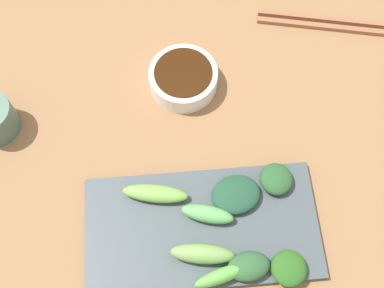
% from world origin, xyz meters
% --- Properties ---
extents(tabletop, '(2.10, 2.10, 0.02)m').
position_xyz_m(tabletop, '(0.00, 0.00, 0.01)').
color(tabletop, olive).
rests_on(tabletop, ground).
extents(sauce_bowl, '(0.11, 0.11, 0.04)m').
position_xyz_m(sauce_bowl, '(-0.11, -0.03, 0.04)').
color(sauce_bowl, white).
rests_on(sauce_bowl, tabletop).
extents(serving_plate, '(0.17, 0.33, 0.01)m').
position_xyz_m(serving_plate, '(0.13, -0.02, 0.03)').
color(serving_plate, '#434D51').
rests_on(serving_plate, tabletop).
extents(broccoli_leafy_0, '(0.05, 0.06, 0.03)m').
position_xyz_m(broccoli_leafy_0, '(0.19, 0.04, 0.05)').
color(broccoli_leafy_0, '#2C5831').
rests_on(broccoli_leafy_0, serving_plate).
extents(broccoli_stalk_1, '(0.05, 0.08, 0.02)m').
position_xyz_m(broccoli_stalk_1, '(0.12, -0.01, 0.04)').
color(broccoli_stalk_1, '#5CB05A').
rests_on(broccoli_stalk_1, serving_plate).
extents(broccoli_stalk_2, '(0.04, 0.10, 0.02)m').
position_xyz_m(broccoli_stalk_2, '(0.08, -0.08, 0.04)').
color(broccoli_stalk_2, '#73AF4A').
rests_on(broccoli_stalk_2, serving_plate).
extents(broccoli_leafy_3, '(0.06, 0.06, 0.02)m').
position_xyz_m(broccoli_leafy_3, '(0.20, 0.09, 0.04)').
color(broccoli_leafy_3, '#295C1E').
rests_on(broccoli_leafy_3, serving_plate).
extents(broccoli_leafy_4, '(0.05, 0.05, 0.02)m').
position_xyz_m(broccoli_leafy_4, '(0.07, 0.10, 0.04)').
color(broccoli_leafy_4, '#28542B').
rests_on(broccoli_leafy_4, serving_plate).
extents(broccoli_leafy_5, '(0.07, 0.08, 0.02)m').
position_xyz_m(broccoli_leafy_5, '(0.09, 0.03, 0.04)').
color(broccoli_leafy_5, '#1F4931').
rests_on(broccoli_leafy_5, serving_plate).
extents(broccoli_stalk_6, '(0.04, 0.08, 0.03)m').
position_xyz_m(broccoli_stalk_6, '(0.20, -0.00, 0.05)').
color(broccoli_stalk_6, '#5DB847').
rests_on(broccoli_stalk_6, serving_plate).
extents(broccoli_stalk_7, '(0.04, 0.09, 0.03)m').
position_xyz_m(broccoli_stalk_7, '(0.17, -0.02, 0.05)').
color(broccoli_stalk_7, '#719F50').
rests_on(broccoli_stalk_7, serving_plate).
extents(chopsticks, '(0.07, 0.23, 0.01)m').
position_xyz_m(chopsticks, '(-0.22, 0.23, 0.02)').
color(chopsticks, '#935C3E').
rests_on(chopsticks, tabletop).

